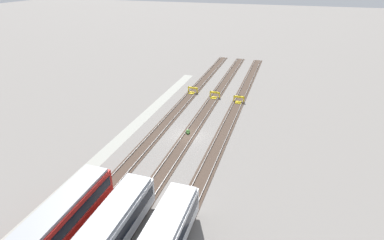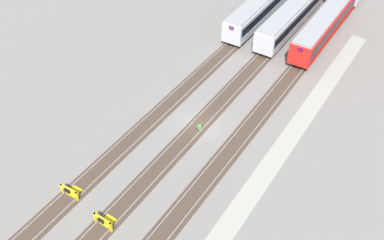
# 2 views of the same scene
# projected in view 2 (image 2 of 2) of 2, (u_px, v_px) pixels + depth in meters

# --- Properties ---
(ground_plane) EXTENTS (400.00, 400.00, 0.00)m
(ground_plane) POSITION_uv_depth(u_px,v_px,m) (200.00, 124.00, 48.59)
(ground_plane) COLOR gray
(service_walkway) EXTENTS (54.00, 2.00, 0.01)m
(service_walkway) POSITION_uv_depth(u_px,v_px,m) (276.00, 157.00, 44.94)
(service_walkway) COLOR #9E9E93
(service_walkway) RESTS_ON ground
(rail_track_nearest) EXTENTS (90.00, 2.24, 0.21)m
(rail_track_nearest) POSITION_uv_depth(u_px,v_px,m) (239.00, 140.00, 46.64)
(rail_track_nearest) COLOR #47382D
(rail_track_nearest) RESTS_ON ground
(rail_track_near_inner) EXTENTS (90.00, 2.24, 0.21)m
(rail_track_near_inner) POSITION_uv_depth(u_px,v_px,m) (200.00, 124.00, 48.56)
(rail_track_near_inner) COLOR #47382D
(rail_track_near_inner) RESTS_ON ground
(rail_track_middle) EXTENTS (90.00, 2.24, 0.21)m
(rail_track_middle) POSITION_uv_depth(u_px,v_px,m) (164.00, 108.00, 50.48)
(rail_track_middle) COLOR #47382D
(rail_track_middle) RESTS_ON ground
(subway_car_front_row_leftmost) EXTENTS (18.03, 3.01, 3.70)m
(subway_car_front_row_leftmost) POSITION_uv_depth(u_px,v_px,m) (324.00, 25.00, 60.26)
(subway_car_front_row_leftmost) COLOR red
(subway_car_front_row_leftmost) RESTS_ON ground
(subway_car_front_row_left_inner) EXTENTS (18.02, 2.97, 3.70)m
(subway_car_front_row_left_inner) POSITION_uv_depth(u_px,v_px,m) (261.00, 7.00, 64.07)
(subway_car_front_row_left_inner) COLOR silver
(subway_car_front_row_left_inner) RESTS_ON ground
(subway_car_front_row_rightmost) EXTENTS (18.01, 2.92, 3.70)m
(subway_car_front_row_rightmost) POSITION_uv_depth(u_px,v_px,m) (292.00, 16.00, 62.17)
(subway_car_front_row_rightmost) COLOR silver
(subway_car_front_row_rightmost) RESTS_ON ground
(bumper_stop_near_inner_track) EXTENTS (1.36, 2.01, 1.22)m
(bumper_stop_near_inner_track) POSITION_uv_depth(u_px,v_px,m) (105.00, 221.00, 38.61)
(bumper_stop_near_inner_track) COLOR yellow
(bumper_stop_near_inner_track) RESTS_ON ground
(bumper_stop_middle_track) EXTENTS (1.38, 2.01, 1.22)m
(bumper_stop_middle_track) POSITION_uv_depth(u_px,v_px,m) (71.00, 191.00, 41.04)
(bumper_stop_middle_track) COLOR yellow
(bumper_stop_middle_track) RESTS_ON ground
(weed_clump) EXTENTS (0.92, 0.70, 0.64)m
(weed_clump) POSITION_uv_depth(u_px,v_px,m) (200.00, 127.00, 47.92)
(weed_clump) COLOR #427033
(weed_clump) RESTS_ON ground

